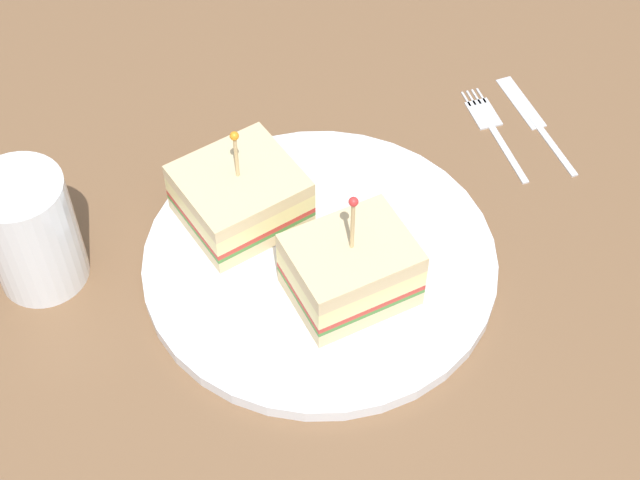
% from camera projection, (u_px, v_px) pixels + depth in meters
% --- Properties ---
extents(ground_plane, '(1.17, 1.17, 0.02)m').
position_uv_depth(ground_plane, '(320.00, 273.00, 0.78)').
color(ground_plane, brown).
extents(plate, '(0.28, 0.28, 0.01)m').
position_uv_depth(plate, '(320.00, 261.00, 0.77)').
color(plate, white).
rests_on(plate, ground_plane).
extents(sandwich_half_front, '(0.11, 0.10, 0.09)m').
position_uv_depth(sandwich_half_front, '(240.00, 196.00, 0.77)').
color(sandwich_half_front, beige).
rests_on(sandwich_half_front, plate).
extents(sandwich_half_back, '(0.10, 0.08, 0.11)m').
position_uv_depth(sandwich_half_back, '(351.00, 270.00, 0.72)').
color(sandwich_half_back, beige).
rests_on(sandwich_half_back, plate).
extents(drink_glass, '(0.07, 0.07, 0.10)m').
position_uv_depth(drink_glass, '(32.00, 235.00, 0.73)').
color(drink_glass, silver).
rests_on(drink_glass, ground_plane).
extents(fork, '(0.02, 0.12, 0.00)m').
position_uv_depth(fork, '(490.00, 124.00, 0.87)').
color(fork, silver).
rests_on(fork, ground_plane).
extents(knife, '(0.02, 0.13, 0.00)m').
position_uv_depth(knife, '(533.00, 118.00, 0.87)').
color(knife, silver).
rests_on(knife, ground_plane).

